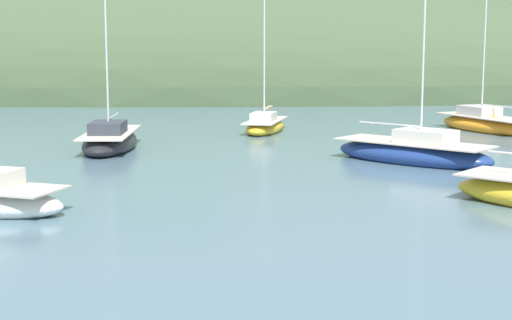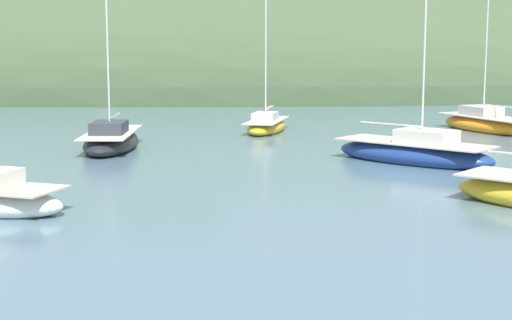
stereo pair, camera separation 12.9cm
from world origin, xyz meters
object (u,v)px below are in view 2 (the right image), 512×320
(sailboat_orange_cutter, at_px, (266,126))
(sailboat_white_near, at_px, (486,124))
(sailboat_cream_ketch, at_px, (111,141))
(sailboat_grey_yawl, at_px, (415,152))

(sailboat_orange_cutter, bearing_deg, sailboat_white_near, 3.90)
(sailboat_cream_ketch, relative_size, sailboat_orange_cutter, 1.16)
(sailboat_white_near, bearing_deg, sailboat_grey_yawl, -116.76)
(sailboat_cream_ketch, bearing_deg, sailboat_orange_cutter, 46.10)
(sailboat_grey_yawl, height_order, sailboat_white_near, sailboat_grey_yawl)
(sailboat_white_near, distance_m, sailboat_orange_cutter, 13.46)
(sailboat_white_near, bearing_deg, sailboat_cream_ketch, -157.07)
(sailboat_grey_yawl, xyz_separation_m, sailboat_orange_cutter, (-6.96, 11.93, -0.08))
(sailboat_cream_ketch, distance_m, sailboat_orange_cutter, 11.16)
(sailboat_grey_yawl, height_order, sailboat_orange_cutter, sailboat_grey_yawl)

